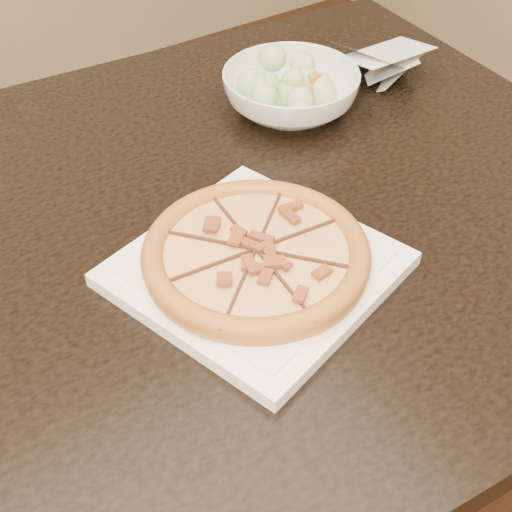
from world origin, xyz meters
The scene contains 6 objects.
dining_table centered at (0.05, 0.16, 0.65)m, with size 1.54×1.06×0.75m.
plate centered at (0.17, 0.02, 0.76)m, with size 0.35×0.35×0.02m.
pizza centered at (0.17, 0.02, 0.78)m, with size 0.27×0.27×0.03m.
salad_bowl centered at (0.42, 0.30, 0.78)m, with size 0.21×0.21×0.07m, color white.
salad centered at (0.42, 0.30, 0.83)m, with size 0.11×0.11×0.04m.
cling_film centered at (0.61, 0.30, 0.78)m, with size 0.17×0.13×0.05m, color white, non-canonical shape.
Camera 1 is at (-0.18, -0.48, 1.34)m, focal length 50.00 mm.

